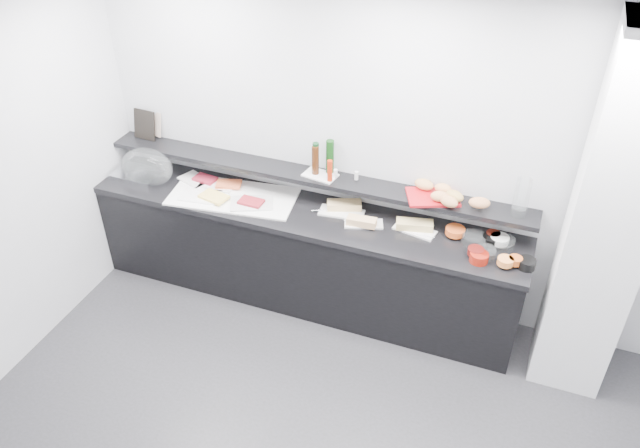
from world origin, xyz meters
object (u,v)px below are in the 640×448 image
(framed_print, at_px, (144,125))
(condiment_tray, at_px, (320,175))
(cloche_base, at_px, (137,174))
(sandwich_plate_mid, at_px, (364,224))
(bread_tray, at_px, (433,197))
(carafe, at_px, (522,198))

(framed_print, bearing_deg, condiment_tray, 2.29)
(cloche_base, height_order, sandwich_plate_mid, cloche_base)
(framed_print, xyz_separation_m, bread_tray, (2.58, -0.06, -0.12))
(sandwich_plate_mid, relative_size, carafe, 1.00)
(framed_print, xyz_separation_m, carafe, (3.21, -0.06, 0.02))
(sandwich_plate_mid, height_order, condiment_tray, condiment_tray)
(sandwich_plate_mid, xyz_separation_m, bread_tray, (0.48, 0.18, 0.25))
(framed_print, bearing_deg, carafe, 3.24)
(framed_print, relative_size, carafe, 0.87)
(carafe, bearing_deg, condiment_tray, 179.89)
(condiment_tray, relative_size, carafe, 0.88)
(condiment_tray, xyz_separation_m, bread_tray, (0.91, -0.00, 0.00))
(cloche_base, bearing_deg, sandwich_plate_mid, 2.33)
(cloche_base, distance_m, carafe, 3.21)
(cloche_base, height_order, framed_print, framed_print)
(cloche_base, height_order, carafe, carafe)
(sandwich_plate_mid, xyz_separation_m, condiment_tray, (-0.43, 0.18, 0.25))
(bread_tray, bearing_deg, framed_print, 156.19)
(cloche_base, relative_size, bread_tray, 1.08)
(sandwich_plate_mid, relative_size, framed_print, 1.15)
(bread_tray, distance_m, carafe, 0.65)
(cloche_base, distance_m, condiment_tray, 1.67)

